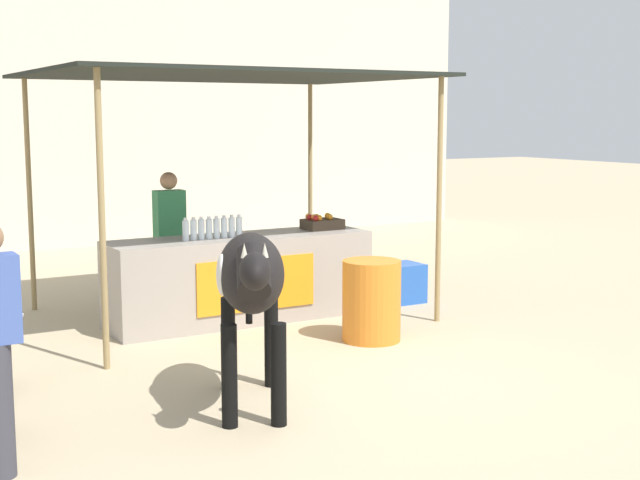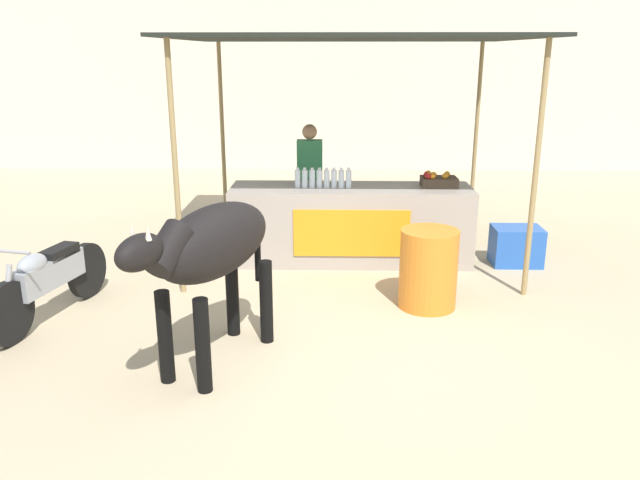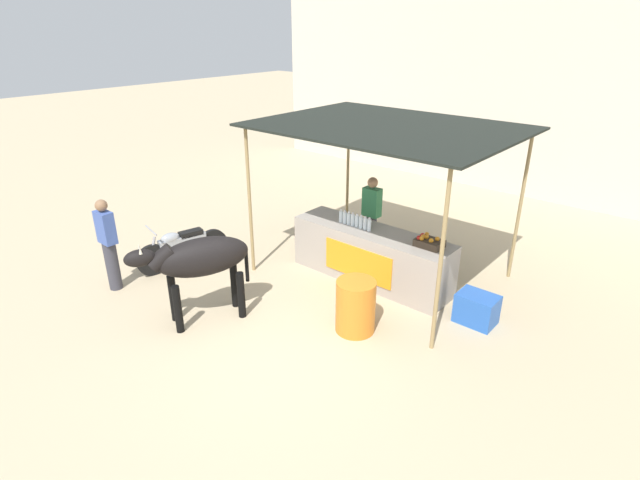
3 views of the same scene
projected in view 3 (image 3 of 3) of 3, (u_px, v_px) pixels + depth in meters
The scene contains 12 objects.
ground_plane at pixel (287, 331), 7.61m from camera, with size 60.00×60.00×0.00m, color tan.
building_wall_far at pixel (526, 98), 12.80m from camera, with size 16.00×0.50×5.02m, color beige.
stall_counter at pixel (371, 255), 8.94m from camera, with size 3.00×0.82×0.96m.
stall_awning at pixel (387, 132), 8.27m from camera, with size 4.20×3.20×2.75m.
water_bottle_row at pixel (355, 220), 8.87m from camera, with size 0.70×0.07×0.25m.
fruit_crate at pixel (429, 242), 8.11m from camera, with size 0.44×0.32×0.18m.
vendor_behind_counter at pixel (371, 217), 9.64m from camera, with size 0.34×0.22×1.65m.
cooler_box at pixel (477, 309), 7.74m from camera, with size 0.60×0.44×0.48m, color blue.
water_barrel at pixel (356, 306), 7.47m from camera, with size 0.60×0.60×0.83m, color orange.
cow at pixel (199, 260), 7.50m from camera, with size 1.08×1.81×1.44m.
motorcycle_parked at pixel (182, 246), 9.43m from camera, with size 0.63×1.77×0.90m.
passerby_on_street at pixel (109, 244), 8.48m from camera, with size 0.34×0.22×1.65m.
Camera 3 is at (4.54, -4.53, 4.35)m, focal length 28.00 mm.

